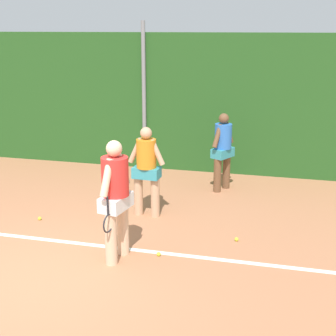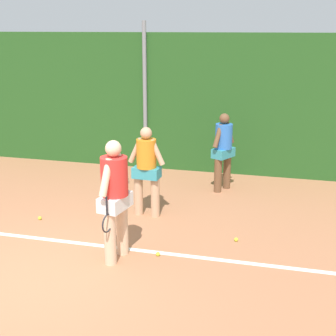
{
  "view_description": "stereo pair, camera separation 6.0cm",
  "coord_description": "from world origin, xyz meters",
  "px_view_note": "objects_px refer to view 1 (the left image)",
  "views": [
    {
      "loc": [
        3.33,
        -5.34,
        3.45
      ],
      "look_at": [
        1.34,
        2.67,
        0.97
      ],
      "focal_mm": 50.39,
      "sensor_mm": 36.0,
      "label": 1
    },
    {
      "loc": [
        3.39,
        -5.33,
        3.45
      ],
      "look_at": [
        1.34,
        2.67,
        0.97
      ],
      "focal_mm": 50.39,
      "sensor_mm": 36.0,
      "label": 2
    }
  ],
  "objects_px": {
    "player_midcourt": "(146,167)",
    "tennis_ball_6": "(40,218)",
    "tennis_ball_1": "(159,254)",
    "tennis_ball_7": "(236,239)",
    "player_backcourt_far": "(223,148)",
    "player_foreground_near": "(116,195)"
  },
  "relations": [
    {
      "from": "player_backcourt_far",
      "to": "tennis_ball_6",
      "type": "relative_size",
      "value": 25.74
    },
    {
      "from": "player_backcourt_far",
      "to": "tennis_ball_6",
      "type": "bearing_deg",
      "value": 157.52
    },
    {
      "from": "player_midcourt",
      "to": "tennis_ball_7",
      "type": "distance_m",
      "value": 2.14
    },
    {
      "from": "player_foreground_near",
      "to": "tennis_ball_7",
      "type": "bearing_deg",
      "value": 131.69
    },
    {
      "from": "tennis_ball_6",
      "to": "player_backcourt_far",
      "type": "bearing_deg",
      "value": 39.61
    },
    {
      "from": "player_foreground_near",
      "to": "player_midcourt",
      "type": "relative_size",
      "value": 1.1
    },
    {
      "from": "player_foreground_near",
      "to": "player_midcourt",
      "type": "distance_m",
      "value": 1.8
    },
    {
      "from": "player_foreground_near",
      "to": "player_backcourt_far",
      "type": "relative_size",
      "value": 1.11
    },
    {
      "from": "player_foreground_near",
      "to": "player_midcourt",
      "type": "height_order",
      "value": "player_foreground_near"
    },
    {
      "from": "tennis_ball_6",
      "to": "tennis_ball_7",
      "type": "relative_size",
      "value": 1.0
    },
    {
      "from": "tennis_ball_6",
      "to": "tennis_ball_1",
      "type": "bearing_deg",
      "value": -18.56
    },
    {
      "from": "player_foreground_near",
      "to": "player_midcourt",
      "type": "xyz_separation_m",
      "value": [
        -0.05,
        1.79,
        -0.09
      ]
    },
    {
      "from": "player_midcourt",
      "to": "tennis_ball_6",
      "type": "bearing_deg",
      "value": 24.73
    },
    {
      "from": "player_midcourt",
      "to": "tennis_ball_7",
      "type": "relative_size",
      "value": 25.9
    },
    {
      "from": "player_midcourt",
      "to": "tennis_ball_1",
      "type": "relative_size",
      "value": 25.9
    },
    {
      "from": "player_backcourt_far",
      "to": "tennis_ball_1",
      "type": "xyz_separation_m",
      "value": [
        -0.53,
        -3.37,
        -0.92
      ]
    },
    {
      "from": "player_foreground_near",
      "to": "tennis_ball_7",
      "type": "xyz_separation_m",
      "value": [
        1.72,
        1.06,
        -1.02
      ]
    },
    {
      "from": "player_midcourt",
      "to": "tennis_ball_7",
      "type": "xyz_separation_m",
      "value": [
        1.78,
        -0.74,
        -0.93
      ]
    },
    {
      "from": "tennis_ball_7",
      "to": "player_backcourt_far",
      "type": "bearing_deg",
      "value": 103.3
    },
    {
      "from": "player_foreground_near",
      "to": "tennis_ball_6",
      "type": "xyz_separation_m",
      "value": [
        -1.92,
        1.07,
        -1.02
      ]
    },
    {
      "from": "player_midcourt",
      "to": "tennis_ball_7",
      "type": "height_order",
      "value": "player_midcourt"
    },
    {
      "from": "tennis_ball_1",
      "to": "tennis_ball_6",
      "type": "height_order",
      "value": "same"
    }
  ]
}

